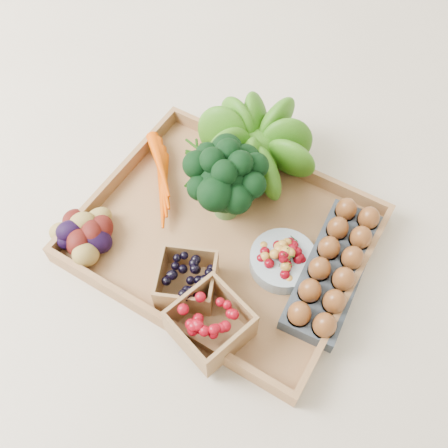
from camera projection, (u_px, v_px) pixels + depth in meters
The scene contains 10 objects.
ground at pixel (224, 240), 1.03m from camera, with size 4.00×4.00×0.00m, color beige.
tray at pixel (224, 238), 1.03m from camera, with size 0.55×0.45×0.01m, color #A07043.
carrots at pixel (163, 175), 1.08m from camera, with size 0.19×0.13×0.04m, color #D44300, non-canonical shape.
lettuce at pixel (256, 139), 1.05m from camera, with size 0.17×0.17×0.17m, color #26520C.
broccoli at pixel (226, 192), 1.00m from camera, with size 0.17×0.17×0.13m, color black, non-canonical shape.
cherry_bowl at pixel (283, 261), 0.97m from camera, with size 0.13×0.13×0.03m, color #8C9EA5.
egg_carton at pixel (333, 271), 0.96m from camera, with size 0.10×0.30×0.03m, color #383F47.
potatoes at pixel (80, 231), 0.98m from camera, with size 0.14×0.14×0.08m, color #3D0D09, non-canonical shape.
punnet_blackberry at pixel (187, 280), 0.92m from camera, with size 0.11×0.11×0.07m, color black.
punnet_raspberry at pixel (210, 324), 0.87m from camera, with size 0.12×0.12×0.08m, color maroon.
Camera 1 is at (0.27, -0.45, 0.89)m, focal length 40.00 mm.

